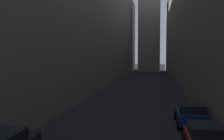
# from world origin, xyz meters

# --- Properties ---
(ground_plane) EXTENTS (264.00, 264.00, 0.00)m
(ground_plane) POSITION_xyz_m (0.00, 48.00, 0.00)
(ground_plane) COLOR black
(building_block_left) EXTENTS (14.90, 108.00, 23.45)m
(building_block_left) POSITION_xyz_m (-12.95, 50.00, 11.72)
(building_block_left) COLOR slate
(building_block_left) RESTS_ON ground
(building_block_right) EXTENTS (11.28, 108.00, 21.33)m
(building_block_right) POSITION_xyz_m (11.14, 50.00, 10.67)
(building_block_right) COLOR slate
(building_block_right) RESTS_ON ground
(parked_car_right_third) EXTENTS (1.96, 4.11, 1.42)m
(parked_car_right_third) POSITION_xyz_m (4.40, 15.82, 0.73)
(parked_car_right_third) COLOR maroon
(parked_car_right_third) RESTS_ON ground
(parked_car_right_far) EXTENTS (2.04, 4.13, 1.45)m
(parked_car_right_far) POSITION_xyz_m (4.40, 21.50, 0.77)
(parked_car_right_far) COLOR navy
(parked_car_right_far) RESTS_ON ground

